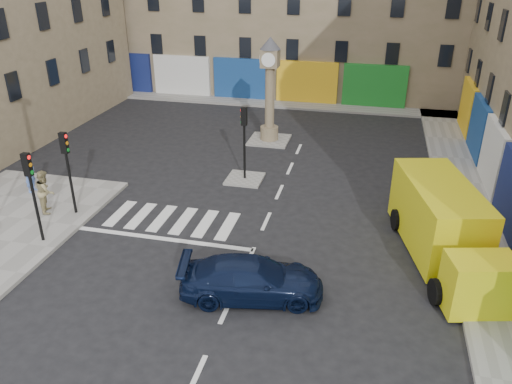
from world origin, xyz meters
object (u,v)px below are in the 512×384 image
(pedestrian_blue, at_px, (30,174))
(pedestrian_tan, at_px, (46,191))
(navy_sedan, at_px, (252,279))
(clock_pillar, at_px, (270,84))
(yellow_van, at_px, (444,226))
(traffic_light_left_far, at_px, (67,160))
(traffic_light_left_near, at_px, (31,184))
(traffic_light_island, at_px, (244,132))

(pedestrian_blue, height_order, pedestrian_tan, pedestrian_tan)
(navy_sedan, xyz_separation_m, pedestrian_tan, (-10.16, 3.63, 0.42))
(clock_pillar, relative_size, yellow_van, 0.80)
(clock_pillar, relative_size, navy_sedan, 1.28)
(traffic_light_left_far, xyz_separation_m, yellow_van, (15.32, 0.27, -1.29))
(traffic_light_left_far, xyz_separation_m, navy_sedan, (8.93, -3.78, -1.93))
(navy_sedan, bearing_deg, traffic_light_left_near, 69.50)
(traffic_light_left_near, relative_size, traffic_light_left_far, 1.00)
(pedestrian_blue, bearing_deg, traffic_light_left_near, -135.38)
(pedestrian_blue, bearing_deg, navy_sedan, -108.41)
(pedestrian_blue, bearing_deg, clock_pillar, -38.76)
(clock_pillar, bearing_deg, pedestrian_tan, -123.10)
(clock_pillar, xyz_separation_m, navy_sedan, (2.63, -15.18, -2.85))
(traffic_light_island, distance_m, yellow_van, 10.45)
(traffic_light_left_near, bearing_deg, pedestrian_blue, 129.69)
(traffic_light_left_near, xyz_separation_m, pedestrian_tan, (-1.23, 2.25, -1.51))
(traffic_light_island, xyz_separation_m, yellow_van, (9.02, -5.13, -1.26))
(clock_pillar, bearing_deg, traffic_light_left_near, -114.55)
(clock_pillar, bearing_deg, traffic_light_left_far, -118.94)
(traffic_light_island, xyz_separation_m, clock_pillar, (0.00, 6.00, 0.96))
(clock_pillar, bearing_deg, traffic_light_island, -90.00)
(pedestrian_tan, bearing_deg, navy_sedan, -137.89)
(pedestrian_blue, xyz_separation_m, pedestrian_tan, (1.97, -1.60, 0.09))
(traffic_light_left_far, height_order, traffic_light_island, traffic_light_left_far)
(navy_sedan, distance_m, pedestrian_blue, 13.22)
(traffic_light_left_far, distance_m, pedestrian_blue, 3.86)
(traffic_light_island, xyz_separation_m, navy_sedan, (2.63, -9.18, -1.90))
(traffic_light_left_far, distance_m, yellow_van, 15.38)
(yellow_van, height_order, pedestrian_tan, yellow_van)
(yellow_van, bearing_deg, clock_pillar, 115.02)
(navy_sedan, height_order, pedestrian_tan, pedestrian_tan)
(traffic_light_island, height_order, pedestrian_tan, traffic_light_island)
(traffic_light_left_far, relative_size, pedestrian_blue, 2.11)
(navy_sedan, bearing_deg, pedestrian_tan, 58.62)
(traffic_light_left_far, height_order, pedestrian_blue, traffic_light_left_far)
(pedestrian_tan, bearing_deg, traffic_light_island, -81.83)
(traffic_light_left_near, height_order, pedestrian_tan, traffic_light_left_near)
(traffic_light_island, bearing_deg, yellow_van, -29.65)
(traffic_light_left_near, bearing_deg, clock_pillar, 65.45)
(navy_sedan, bearing_deg, traffic_light_island, 4.28)
(traffic_light_left_far, relative_size, navy_sedan, 0.77)
(traffic_light_left_near, relative_size, pedestrian_blue, 2.11)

